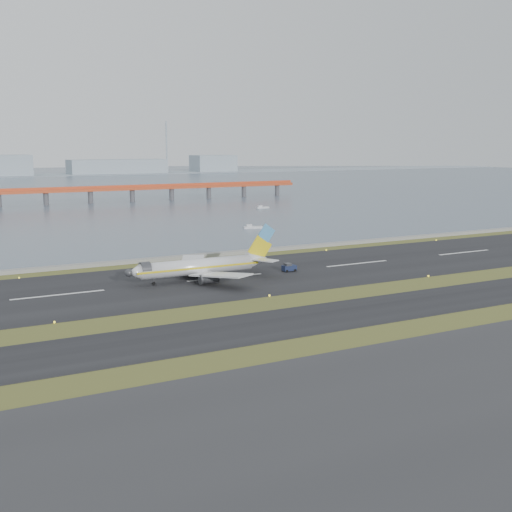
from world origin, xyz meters
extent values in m
plane|color=#3B4719|center=(0.00, 0.00, 0.00)|extent=(1000.00, 1000.00, 0.00)
cube|color=#2B2B2D|center=(0.00, -55.00, 0.05)|extent=(1000.00, 50.00, 0.10)
cube|color=black|center=(0.00, -12.00, 0.05)|extent=(1000.00, 18.00, 0.10)
cube|color=black|center=(0.00, 30.00, 0.05)|extent=(1000.00, 45.00, 0.10)
cube|color=gray|center=(0.00, 60.00, 0.50)|extent=(1000.00, 2.50, 1.00)
cube|color=#485667|center=(0.00, 460.00, 0.00)|extent=(1400.00, 800.00, 1.30)
cube|color=#B6411F|center=(20.00, 250.00, 7.50)|extent=(260.00, 5.00, 1.60)
cube|color=#B6411F|center=(20.00, 250.00, 9.00)|extent=(260.00, 0.40, 1.40)
cylinder|color=#4C4C51|center=(20.00, 250.00, 3.00)|extent=(2.80, 2.80, 7.00)
cylinder|color=#4C4C51|center=(116.00, 250.00, 3.00)|extent=(2.80, 2.80, 7.00)
cube|color=#8D9CA7|center=(140.00, 620.00, 8.00)|extent=(110.00, 35.00, 16.00)
cube|color=#8D9CA7|center=(260.00, 620.00, 10.00)|extent=(50.00, 35.00, 20.00)
cylinder|color=#8D9CA7|center=(200.00, 620.00, 30.00)|extent=(1.80, 1.80, 60.00)
cylinder|color=silver|center=(-7.39, 29.85, 3.50)|extent=(28.00, 3.80, 3.80)
cone|color=silver|center=(-22.99, 29.85, 3.50)|extent=(3.20, 3.80, 3.80)
cone|color=silver|center=(8.81, 29.85, 3.80)|extent=(5.00, 3.80, 3.80)
cube|color=yellow|center=(-7.39, 27.93, 3.50)|extent=(31.00, 0.06, 0.45)
cube|color=yellow|center=(-7.39, 31.77, 3.50)|extent=(31.00, 0.06, 0.45)
cube|color=silver|center=(-5.19, 21.35, 2.80)|extent=(11.31, 15.89, 1.66)
cube|color=silver|center=(-5.19, 38.35, 2.80)|extent=(11.31, 15.89, 1.66)
cylinder|color=#36373B|center=(-6.89, 23.85, 1.60)|extent=(4.20, 2.10, 2.10)
cylinder|color=#36373B|center=(-6.89, 35.85, 1.60)|extent=(4.20, 2.10, 2.10)
cube|color=yellow|center=(9.61, 29.85, 6.70)|extent=(6.80, 0.35, 6.85)
cube|color=#468EC7|center=(11.51, 29.85, 10.40)|extent=(4.85, 0.37, 4.90)
cube|color=silver|center=(9.11, 26.05, 4.30)|extent=(5.64, 6.80, 0.22)
cube|color=silver|center=(9.11, 33.65, 4.30)|extent=(5.64, 6.80, 0.22)
cylinder|color=black|center=(-18.39, 29.85, 0.45)|extent=(0.80, 0.28, 0.80)
cylinder|color=black|center=(-5.89, 27.05, 0.55)|extent=(1.00, 0.38, 1.00)
cylinder|color=black|center=(-5.89, 32.65, 0.55)|extent=(1.00, 0.38, 1.00)
cube|color=#161F3D|center=(17.90, 29.29, 0.99)|extent=(3.54, 2.02, 1.32)
cube|color=#36373B|center=(17.46, 29.30, 1.87)|extent=(1.56, 1.67, 0.77)
cylinder|color=black|center=(16.68, 28.43, 0.38)|extent=(0.77, 0.34, 0.77)
cylinder|color=black|center=(16.70, 30.19, 0.38)|extent=(0.77, 0.34, 0.77)
cylinder|color=black|center=(19.09, 28.40, 0.38)|extent=(0.77, 0.34, 0.77)
cylinder|color=black|center=(19.12, 30.16, 0.38)|extent=(0.77, 0.34, 0.77)
cube|color=silver|center=(49.75, 110.48, 0.41)|extent=(7.55, 4.36, 0.93)
cube|color=silver|center=(48.28, 110.95, 1.23)|extent=(2.46, 2.20, 0.93)
cube|color=silver|center=(91.51, 180.02, 0.39)|extent=(6.78, 2.24, 0.87)
cube|color=silver|center=(90.07, 180.05, 1.16)|extent=(1.95, 1.58, 0.87)
camera|label=1|loc=(-65.25, -110.03, 32.18)|focal=45.00mm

